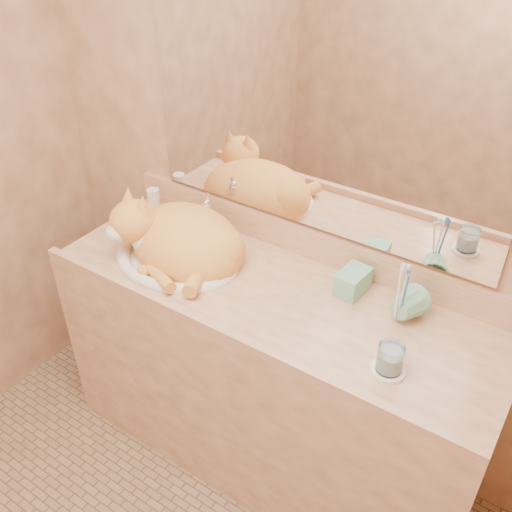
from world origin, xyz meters
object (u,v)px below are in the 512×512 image
Objects in this scene: sink_basin at (176,242)px; cat at (178,237)px; soap_dispenser at (344,278)px; toothbrush_cup at (398,313)px; vanity_counter at (269,380)px; water_glass at (390,358)px.

cat reaches higher than sink_basin.
cat is 2.55× the size of soap_dispenser.
cat reaches higher than toothbrush_cup.
vanity_counter is 3.37× the size of cat.
vanity_counter is at bearing 166.40° from water_glass.
vanity_counter is 17.95× the size of water_glass.
toothbrush_cup is at bearing 11.70° from vanity_counter.
sink_basin is at bearing -177.10° from vanity_counter.
sink_basin is at bearing -172.54° from toothbrush_cup.
vanity_counter is at bearing -149.38° from soap_dispenser.
toothbrush_cup is at bearing 15.80° from cat.
sink_basin is at bearing -62.89° from cat.
soap_dispenser is (0.22, 0.10, 0.52)m from vanity_counter.
toothbrush_cup is at bearing 13.01° from sink_basin.
sink_basin is 5.37× the size of water_glass.
cat is at bearing 112.97° from sink_basin.
water_glass is at bearing 2.32° from cat.
vanity_counter is 0.64m from sink_basin.
toothbrush_cup is 0.21m from water_glass.
vanity_counter is 0.64m from toothbrush_cup.
toothbrush_cup is at bearing 0.90° from soap_dispenser.
sink_basin is 0.87m from water_glass.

